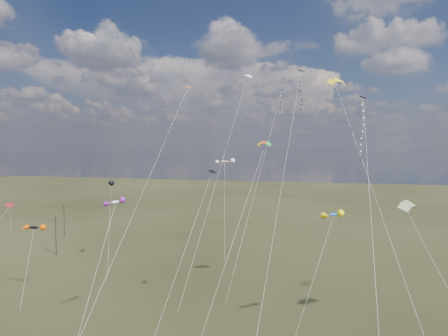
% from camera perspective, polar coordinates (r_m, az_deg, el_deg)
% --- Properties ---
extents(utility_pole_near, '(1.40, 0.20, 8.00)m').
position_cam_1_polar(utility_pole_near, '(88.88, -22.89, -8.83)').
color(utility_pole_near, black).
rests_on(utility_pole_near, ground).
extents(utility_pole_far, '(1.40, 0.20, 8.00)m').
position_cam_1_polar(utility_pole_far, '(104.61, -21.87, -6.98)').
color(utility_pole_far, black).
rests_on(utility_pole_far, ground).
extents(diamond_black_high, '(3.98, 29.60, 34.78)m').
position_cam_1_polar(diamond_black_high, '(65.78, 10.62, 9.48)').
color(diamond_black_high, black).
rests_on(diamond_black_high, ground).
extents(diamond_navy_tall, '(6.06, 22.50, 32.73)m').
position_cam_1_polar(diamond_navy_tall, '(73.92, 7.77, 7.64)').
color(diamond_navy_tall, '#081745').
rests_on(diamond_navy_tall, ground).
extents(diamond_black_mid, '(4.96, 11.03, 19.22)m').
position_cam_1_polar(diamond_black_mid, '(49.89, -3.66, -6.11)').
color(diamond_black_mid, black).
rests_on(diamond_black_mid, ground).
extents(diamond_red_low, '(4.81, 10.97, 13.75)m').
position_cam_1_polar(diamond_red_low, '(67.85, -28.53, -6.87)').
color(diamond_red_low, '#A4171F').
rests_on(diamond_red_low, ground).
extents(diamond_navy_right, '(0.69, 21.41, 27.96)m').
position_cam_1_polar(diamond_navy_right, '(46.46, 19.28, 4.26)').
color(diamond_navy_right, '#0A0951').
rests_on(diamond_navy_right, ground).
extents(diamond_orange_center, '(5.62, 23.63, 30.70)m').
position_cam_1_polar(diamond_orange_center, '(49.42, -10.15, -0.10)').
color(diamond_orange_center, orange).
rests_on(diamond_orange_center, ground).
extents(parafoil_yellow, '(9.78, 27.57, 31.47)m').
position_cam_1_polar(parafoil_yellow, '(54.20, 15.92, 11.85)').
color(parafoil_yellow, yellow).
rests_on(parafoil_yellow, ground).
extents(parafoil_blue_white, '(4.68, 33.14, 37.21)m').
position_cam_1_polar(parafoil_blue_white, '(83.58, 3.13, 12.90)').
color(parafoil_blue_white, blue).
rests_on(parafoil_blue_white, ground).
extents(parafoil_striped, '(8.09, 10.63, 16.52)m').
position_cam_1_polar(parafoil_striped, '(50.76, 24.95, -4.63)').
color(parafoil_striped, yellow).
rests_on(parafoil_striped, ground).
extents(parafoil_tricolor, '(6.23, 16.09, 23.25)m').
position_cam_1_polar(parafoil_tricolor, '(53.36, 5.65, 3.39)').
color(parafoil_tricolor, '#CEC00A').
rests_on(parafoil_tricolor, ground).
extents(novelty_black_orange, '(3.83, 6.31, 10.75)m').
position_cam_1_polar(novelty_black_orange, '(65.96, -25.54, -7.70)').
color(novelty_black_orange, black).
rests_on(novelty_black_orange, ground).
extents(novelty_orange_black, '(5.15, 10.03, 15.93)m').
position_cam_1_polar(novelty_orange_black, '(76.73, -15.86, -2.10)').
color(novelty_orange_black, '#C75D11').
rests_on(novelty_orange_black, ground).
extents(novelty_white_purple, '(1.50, 11.91, 16.30)m').
position_cam_1_polar(novelty_white_purple, '(48.07, -15.27, -4.80)').
color(novelty_white_purple, white).
rests_on(novelty_white_purple, ground).
extents(novelty_redwhite_stripe, '(4.68, 11.59, 19.43)m').
position_cam_1_polar(novelty_redwhite_stripe, '(86.15, 0.08, 0.90)').
color(novelty_redwhite_stripe, red).
rests_on(novelty_redwhite_stripe, ground).
extents(novelty_blue_yellow, '(5.91, 7.62, 15.10)m').
position_cam_1_polar(novelty_blue_yellow, '(46.95, 15.35, -6.48)').
color(novelty_blue_yellow, blue).
rests_on(novelty_blue_yellow, ground).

